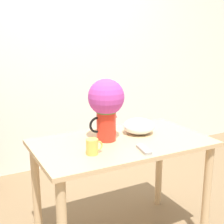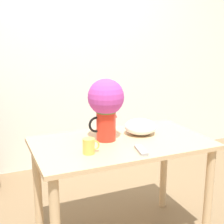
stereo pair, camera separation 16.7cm
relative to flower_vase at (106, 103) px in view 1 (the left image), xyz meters
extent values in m
cube|color=silver|center=(0.18, 1.53, 0.24)|extent=(8.00, 0.05, 2.60)
cube|color=tan|center=(0.09, -0.06, -0.28)|extent=(1.23, 0.71, 0.03)
cylinder|color=tan|center=(0.64, -0.36, -0.68)|extent=(0.06, 0.06, 0.76)
cylinder|color=tan|center=(-0.46, 0.23, -0.68)|extent=(0.06, 0.06, 0.76)
cylinder|color=tan|center=(0.64, 0.23, -0.68)|extent=(0.06, 0.06, 0.76)
cylinder|color=red|center=(0.00, 0.00, -0.16)|extent=(0.14, 0.14, 0.22)
cone|color=red|center=(0.06, 0.00, -0.08)|extent=(0.05, 0.05, 0.06)
torus|color=black|center=(-0.07, 0.00, -0.15)|extent=(0.11, 0.02, 0.11)
sphere|color=#3D7033|center=(0.00, 0.00, 0.00)|extent=(0.19, 0.19, 0.19)
sphere|color=#B23D99|center=(0.00, 0.00, 0.04)|extent=(0.25, 0.25, 0.25)
cylinder|color=gold|center=(-0.20, -0.20, -0.22)|extent=(0.08, 0.08, 0.10)
torus|color=gold|center=(-0.16, -0.20, -0.22)|extent=(0.07, 0.01, 0.07)
ellipsoid|color=white|center=(0.29, 0.03, -0.21)|extent=(0.24, 0.24, 0.11)
cube|color=#999999|center=(0.12, -0.30, -0.26)|extent=(0.08, 0.17, 0.02)
camera|label=1|loc=(-0.93, -1.87, 0.46)|focal=50.00mm
camera|label=2|loc=(-0.78, -1.94, 0.46)|focal=50.00mm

